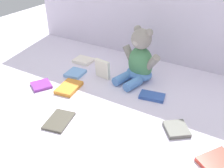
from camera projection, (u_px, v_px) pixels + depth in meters
name	position (u px, v px, depth m)	size (l,w,h in m)	color
ground_plane	(121.00, 92.00, 1.24)	(3.20, 3.20, 0.00)	silver
teddy_bear	(139.00, 61.00, 1.29)	(0.24, 0.23, 0.29)	#4C8C59
book_case_0	(103.00, 69.00, 1.33)	(0.09, 0.02, 0.10)	white
book_case_1	(75.00, 73.00, 1.38)	(0.09, 0.10, 0.02)	#73A9E3
book_case_2	(84.00, 60.00, 1.52)	(0.09, 0.11, 0.02)	white
book_case_3	(59.00, 121.00, 1.04)	(0.09, 0.13, 0.01)	#4C483C
book_case_4	(41.00, 85.00, 1.28)	(0.09, 0.09, 0.01)	purple
book_case_5	(177.00, 129.00, 0.99)	(0.09, 0.10, 0.02)	#585850
book_case_6	(152.00, 96.00, 1.19)	(0.07, 0.12, 0.02)	#3355A5
book_case_7	(69.00, 87.00, 1.25)	(0.09, 0.14, 0.02)	orange
book_case_8	(217.00, 162.00, 0.85)	(0.09, 0.13, 0.02)	red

